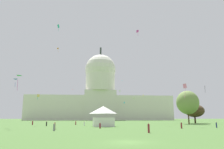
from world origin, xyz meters
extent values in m
plane|color=#42662D|center=(0.00, 0.00, 0.00)|extent=(800.00, 800.00, 0.00)
cube|color=silver|center=(-33.22, 189.81, 11.94)|extent=(71.73, 21.75, 23.88)
cube|color=silver|center=(38.52, 189.81, 11.94)|extent=(71.73, 21.75, 23.88)
cube|color=silver|center=(2.65, 189.81, 14.45)|extent=(30.75, 23.93, 28.90)
cylinder|color=silver|center=(2.65, 189.81, 40.04)|extent=(29.72, 29.72, 22.29)
sphere|color=silver|center=(2.65, 189.81, 51.19)|extent=(31.45, 31.45, 31.45)
cylinder|color=#2D3833|center=(2.65, 189.81, 71.05)|extent=(1.80, 1.80, 8.28)
cube|color=white|center=(-0.94, 42.50, 1.36)|extent=(6.60, 6.86, 2.73)
pyramid|color=white|center=(-0.94, 42.50, 5.07)|extent=(6.93, 7.20, 2.34)
cylinder|color=#42301E|center=(44.31, 74.40, 2.04)|extent=(0.75, 0.75, 4.08)
ellipsoid|color=#42301E|center=(44.31, 74.40, 5.91)|extent=(13.31, 13.63, 6.10)
cylinder|color=#4C3823|center=(35.87, 62.76, 3.00)|extent=(0.54, 0.54, 6.01)
ellipsoid|color=olive|center=(35.87, 62.76, 8.99)|extent=(12.86, 12.83, 9.96)
cylinder|color=maroon|center=(-2.31, 30.90, 0.63)|extent=(0.53, 0.53, 1.25)
sphere|color=tan|center=(-2.31, 30.90, 1.37)|extent=(0.32, 0.32, 0.23)
cylinder|color=silver|center=(-7.08, 49.15, 0.62)|extent=(0.55, 0.55, 1.25)
sphere|color=tan|center=(-7.08, 49.15, 1.37)|extent=(0.34, 0.34, 0.24)
cylinder|color=gray|center=(-12.27, 21.85, 0.70)|extent=(0.40, 0.40, 1.40)
sphere|color=tan|center=(-12.27, 21.85, 1.51)|extent=(0.23, 0.23, 0.22)
cylinder|color=black|center=(-19.23, 47.69, 0.68)|extent=(0.45, 0.45, 1.35)
sphere|color=beige|center=(-19.23, 47.69, 1.46)|extent=(0.26, 0.26, 0.21)
cylinder|color=maroon|center=(-10.60, 57.94, 0.62)|extent=(0.45, 0.45, 1.25)
sphere|color=#A37556|center=(-10.60, 57.94, 1.36)|extent=(0.29, 0.29, 0.23)
cylinder|color=maroon|center=(18.30, 28.74, 0.68)|extent=(0.46, 0.46, 1.36)
sphere|color=brown|center=(18.30, 28.74, 1.48)|extent=(0.30, 0.30, 0.24)
cylinder|color=tan|center=(-12.75, 25.49, 0.76)|extent=(0.44, 0.44, 1.53)
sphere|color=#A37556|center=(-12.75, 25.49, 1.64)|extent=(0.31, 0.31, 0.23)
cylinder|color=maroon|center=(6.04, 14.31, 0.78)|extent=(0.47, 0.47, 1.55)
sphere|color=tan|center=(6.04, 14.31, 1.66)|extent=(0.27, 0.27, 0.22)
cylinder|color=maroon|center=(-26.43, 57.84, 0.69)|extent=(0.60, 0.60, 1.37)
sphere|color=tan|center=(-26.43, 57.84, 1.48)|extent=(0.31, 0.31, 0.22)
cylinder|color=navy|center=(29.22, 31.40, 0.70)|extent=(0.42, 0.42, 1.39)
sphere|color=tan|center=(29.22, 31.40, 1.50)|extent=(0.30, 0.30, 0.23)
cube|color=purple|center=(38.31, 71.52, 9.04)|extent=(0.84, 0.83, 0.36)
cube|color=purple|center=(38.31, 71.52, 9.44)|extent=(0.84, 0.83, 0.36)
cylinder|color=purple|center=(38.12, 71.52, 7.81)|extent=(0.14, 0.21, 2.15)
pyramid|color=#33BCDB|center=(18.46, 142.96, 31.61)|extent=(1.48, 1.52, 0.23)
cube|color=orange|center=(-30.12, 123.12, 50.99)|extent=(1.03, 0.99, 0.54)
cube|color=orange|center=(-30.12, 123.12, 51.45)|extent=(1.03, 0.99, 0.54)
cylinder|color=orange|center=(-29.96, 123.12, 49.46)|extent=(0.42, 0.11, 2.71)
pyramid|color=red|center=(-20.56, 137.83, 23.64)|extent=(1.43, 1.73, 0.26)
cube|color=gold|center=(-23.38, 51.26, 10.08)|extent=(0.89, 0.89, 0.31)
cube|color=gold|center=(-23.38, 51.26, 10.52)|extent=(0.89, 0.89, 0.31)
cylinder|color=teal|center=(-23.55, 51.26, 9.28)|extent=(0.25, 0.26, 1.31)
cube|color=pink|center=(23.82, 37.47, 12.26)|extent=(0.96, 0.78, 1.47)
cylinder|color=pink|center=(23.73, 37.47, 10.01)|extent=(0.44, 0.09, 3.10)
cube|color=#D1339E|center=(15.33, 64.31, 40.96)|extent=(1.07, 1.01, 0.65)
cube|color=#D1339E|center=(15.33, 64.31, 41.47)|extent=(1.07, 1.01, 0.65)
cylinder|color=#D1339E|center=(15.50, 64.31, 39.82)|extent=(0.09, 0.16, 1.92)
pyramid|color=green|center=(-24.30, 32.49, 13.16)|extent=(1.45, 1.54, 0.28)
cylinder|color=#D1339E|center=(-24.11, 32.25, 11.11)|extent=(0.28, 0.33, 2.89)
cube|color=teal|center=(-16.97, 46.94, 34.58)|extent=(0.90, 0.92, 1.15)
cylinder|color=teal|center=(-16.93, 46.94, 33.38)|extent=(0.24, 0.17, 1.21)
cube|color=black|center=(37.00, 49.76, 13.87)|extent=(0.59, 0.96, 0.96)
cylinder|color=black|center=(36.95, 49.76, 12.61)|extent=(0.26, 0.32, 1.69)
pyramid|color=blue|center=(-26.13, 37.73, 13.40)|extent=(1.17, 1.47, 0.34)
cylinder|color=blue|center=(-26.72, 37.82, 11.99)|extent=(0.14, 0.12, 1.31)
cube|color=white|center=(17.86, 150.83, 24.37)|extent=(1.32, 1.32, 0.48)
cube|color=white|center=(17.86, 150.83, 24.95)|extent=(1.32, 1.32, 0.48)
cylinder|color=white|center=(17.75, 150.83, 22.65)|extent=(0.45, 0.12, 2.97)
cube|color=yellow|center=(23.45, 91.06, 14.85)|extent=(0.11, 0.89, 0.93)
cube|color=#8CD133|center=(28.01, 140.90, 17.69)|extent=(0.77, 0.98, 0.83)
cube|color=#33BCDB|center=(21.00, 147.19, 14.51)|extent=(0.73, 0.35, 1.34)
camera|label=1|loc=(-4.13, -24.90, 2.77)|focal=34.04mm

